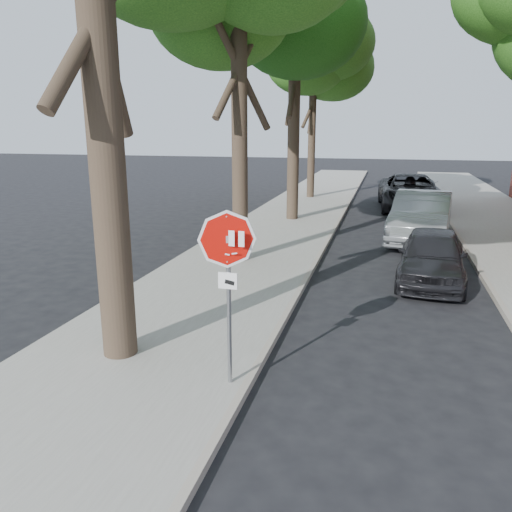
% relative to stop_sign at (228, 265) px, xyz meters
% --- Properties ---
extents(ground, '(120.00, 120.00, 0.00)m').
position_rel_stop_sign_xyz_m(ground, '(0.70, 0.03, -1.95)').
color(ground, black).
rests_on(ground, ground).
extents(sidewalk_left, '(4.00, 55.00, 0.12)m').
position_rel_stop_sign_xyz_m(sidewalk_left, '(-1.80, 12.03, -1.89)').
color(sidewalk_left, gray).
rests_on(sidewalk_left, ground).
extents(curb_left, '(0.12, 55.00, 0.13)m').
position_rel_stop_sign_xyz_m(curb_left, '(0.25, 12.03, -1.88)').
color(curb_left, '#9E9384').
rests_on(curb_left, ground).
extents(curb_right, '(0.12, 55.00, 0.13)m').
position_rel_stop_sign_xyz_m(curb_right, '(4.65, 12.03, -1.88)').
color(curb_right, '#9E9384').
rests_on(curb_right, ground).
extents(stop_sign, '(0.76, 0.34, 2.61)m').
position_rel_stop_sign_xyz_m(stop_sign, '(0.00, 0.00, 0.00)').
color(stop_sign, gray).
rests_on(stop_sign, sidewalk_left).
extents(tree_mid_b, '(5.88, 5.46, 10.36)m').
position_rel_stop_sign_xyz_m(tree_mid_b, '(-1.72, 14.15, 6.05)').
color(tree_mid_b, black).
rests_on(tree_mid_b, sidewalk_left).
extents(tree_far, '(5.29, 4.91, 9.33)m').
position_rel_stop_sign_xyz_m(tree_far, '(-2.02, 21.14, 5.26)').
color(tree_far, black).
rests_on(tree_far, sidewalk_left).
extents(car_a, '(1.92, 4.09, 1.35)m').
position_rel_stop_sign_xyz_m(car_a, '(3.30, 6.50, -1.27)').
color(car_a, black).
rests_on(car_a, ground).
extents(car_b, '(2.46, 5.35, 1.70)m').
position_rel_stop_sign_xyz_m(car_b, '(3.30, 11.37, -1.10)').
color(car_b, gray).
rests_on(car_b, ground).
extents(car_d, '(3.15, 6.20, 1.68)m').
position_rel_stop_sign_xyz_m(car_d, '(3.20, 18.49, -1.11)').
color(car_d, black).
rests_on(car_d, ground).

